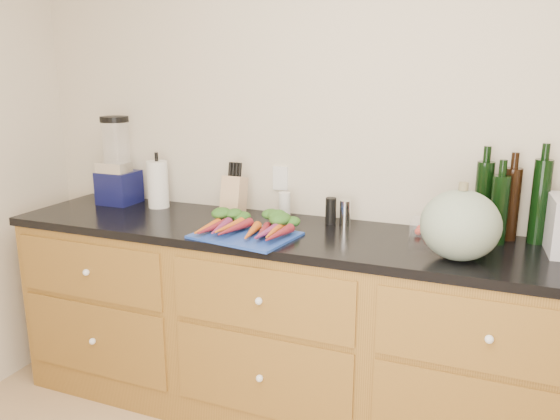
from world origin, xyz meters
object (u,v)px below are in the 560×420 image
at_px(knife_block, 234,197).
at_px(tomato_box, 428,227).
at_px(paper_towel, 158,184).
at_px(cutting_board, 245,235).
at_px(carrots, 250,226).
at_px(squash, 460,225).
at_px(blender_appliance, 117,166).

relative_size(knife_block, tomato_box, 1.38).
xyz_separation_m(paper_towel, knife_block, (0.46, -0.02, -0.02)).
relative_size(cutting_board, carrots, 1.00).
xyz_separation_m(paper_towel, tomato_box, (1.41, 0.01, -0.09)).
height_order(cutting_board, squash, squash).
height_order(cutting_board, paper_towel, paper_towel).
relative_size(cutting_board, blender_appliance, 0.89).
height_order(squash, tomato_box, squash).
bearing_deg(blender_appliance, squash, -8.77).
bearing_deg(tomato_box, knife_block, -178.19).
xyz_separation_m(cutting_board, carrots, (-0.00, 0.05, 0.03)).
relative_size(carrots, blender_appliance, 0.89).
distance_m(squash, paper_towel, 1.59).
bearing_deg(carrots, paper_towel, 157.79).
xyz_separation_m(carrots, tomato_box, (0.74, 0.28, -0.00)).
height_order(blender_appliance, paper_towel, blender_appliance).
height_order(knife_block, tomato_box, knife_block).
height_order(cutting_board, carrots, carrots).
xyz_separation_m(squash, tomato_box, (-0.15, 0.29, -0.10)).
height_order(squash, knife_block, squash).
relative_size(carrots, tomato_box, 2.90).
xyz_separation_m(cutting_board, knife_block, (-0.21, 0.30, 0.10)).
bearing_deg(paper_towel, tomato_box, 0.41).
height_order(carrots, blender_appliance, blender_appliance).
xyz_separation_m(blender_appliance, knife_block, (0.72, -0.02, -0.11)).
bearing_deg(cutting_board, carrots, 90.00).
bearing_deg(cutting_board, knife_block, 124.40).
bearing_deg(squash, blender_appliance, 171.23).
distance_m(cutting_board, squash, 0.90).
bearing_deg(tomato_box, carrots, -159.24).
relative_size(blender_appliance, knife_block, 2.36).
distance_m(carrots, tomato_box, 0.80).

